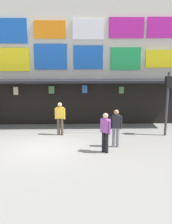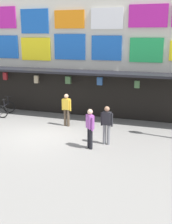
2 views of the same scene
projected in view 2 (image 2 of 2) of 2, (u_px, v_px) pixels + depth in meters
The scene contains 6 objects.
ground_plane at pixel (40, 136), 13.44m from camera, with size 80.00×80.00×0.00m, color gray.
shopfront at pixel (73, 45), 16.59m from camera, with size 18.00×2.60×8.00m.
bicycle_parked at pixel (6, 109), 16.74m from camera, with size 0.94×1.28×1.05m.
pedestrian_in_red at pixel (107, 123), 12.18m from camera, with size 0.53×0.23×1.68m.
pedestrian_in_purple at pixel (66, 108), 14.65m from camera, with size 0.53×0.26×1.68m.
pedestrian_in_white at pixel (90, 127), 11.74m from camera, with size 0.41×0.41×1.68m.
Camera 2 is at (5.97, -11.39, 4.59)m, focal length 46.28 mm.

